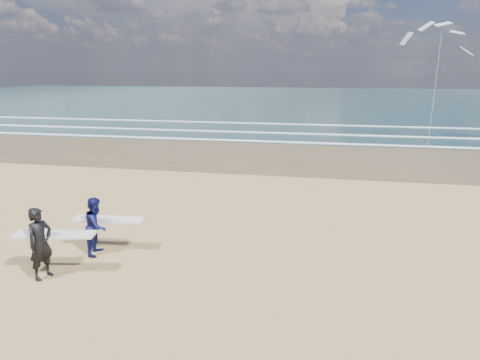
# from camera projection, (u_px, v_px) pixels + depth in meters

# --- Properties ---
(ocean) EXTENTS (220.00, 100.00, 0.02)m
(ocean) POSITION_uv_depth(u_px,v_px,m) (401.00, 101.00, 76.74)
(ocean) COLOR #193238
(ocean) RESTS_ON ground
(surfer_near) EXTENTS (2.26, 1.23, 2.00)m
(surfer_near) POSITION_uv_depth(u_px,v_px,m) (42.00, 243.00, 11.52)
(surfer_near) COLOR black
(surfer_near) RESTS_ON ground
(surfer_far) EXTENTS (2.24, 1.18, 1.80)m
(surfer_far) POSITION_uv_depth(u_px,v_px,m) (97.00, 225.00, 13.10)
(surfer_far) COLOR #0D1149
(surfer_far) RESTS_ON ground
(kite_1) EXTENTS (5.36, 4.69, 9.86)m
(kite_1) POSITION_uv_depth(u_px,v_px,m) (437.00, 72.00, 31.51)
(kite_1) COLOR slate
(kite_1) RESTS_ON ground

